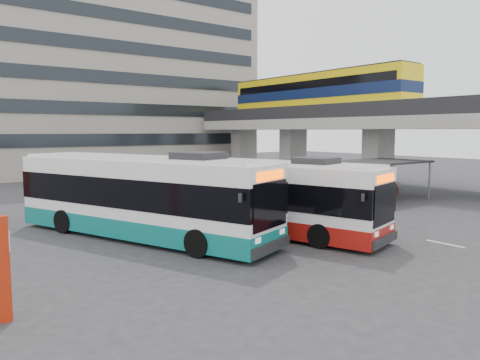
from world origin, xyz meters
TOP-DOWN VIEW (x-y plane):
  - ground at (0.00, 0.00)m, footprint 120.00×120.00m
  - viaduct at (17.00, 13.62)m, footprint 8.00×32.00m
  - bike_shelter at (8.47, 3.00)m, footprint 10.00×4.00m
  - office_block at (6.00, 36.00)m, footprint 30.00×15.00m
  - road_markings at (2.50, -3.00)m, footprint 0.15×7.60m
  - bus_main at (-1.89, 0.34)m, footprint 5.51×11.69m
  - bus_teal at (-6.59, 2.34)m, footprint 6.77×12.54m
  - pedestrian at (-5.18, -0.24)m, footprint 0.69×0.80m

SIDE VIEW (x-z plane):
  - ground at x=0.00m, z-range 0.00..0.00m
  - road_markings at x=2.50m, z-range 0.00..0.01m
  - pedestrian at x=-5.18m, z-range 0.00..1.86m
  - bike_shelter at x=8.47m, z-range 0.17..2.71m
  - bus_main at x=-1.89m, z-range -0.12..3.27m
  - bus_teal at x=-6.59m, z-range -0.13..3.53m
  - viaduct at x=17.00m, z-range 1.39..11.07m
  - office_block at x=6.00m, z-range 0.00..25.00m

